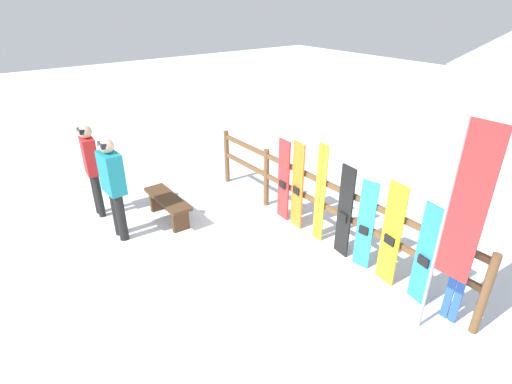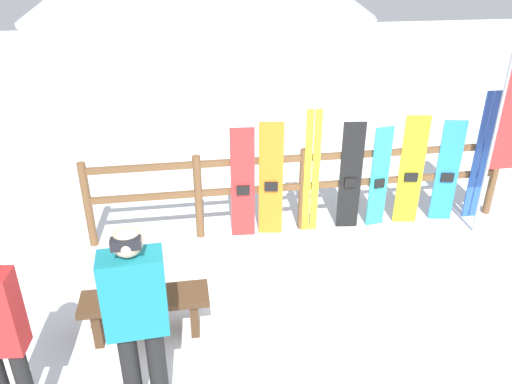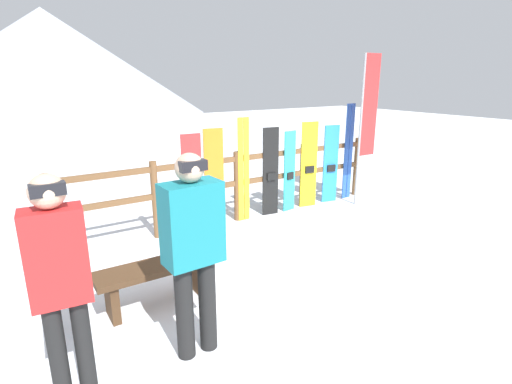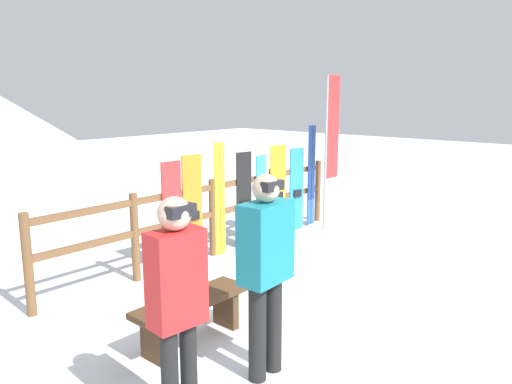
% 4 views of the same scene
% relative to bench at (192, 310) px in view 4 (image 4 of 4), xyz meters
% --- Properties ---
extents(ground_plane, '(40.00, 40.00, 0.00)m').
position_rel_bench_xyz_m(ground_plane, '(1.93, -0.31, -0.32)').
color(ground_plane, white).
extents(fence, '(5.41, 0.10, 1.11)m').
position_rel_bench_xyz_m(fence, '(1.93, 1.71, 0.34)').
color(fence, brown).
rests_on(fence, ground).
extents(bench, '(1.19, 0.36, 0.44)m').
position_rel_bench_xyz_m(bench, '(0.00, 0.00, 0.00)').
color(bench, '#4C331E').
rests_on(bench, ground).
extents(person_teal, '(0.46, 0.27, 1.69)m').
position_rel_bench_xyz_m(person_teal, '(0.03, -0.87, 0.66)').
color(person_teal, black).
rests_on(person_teal, ground).
extents(person_red, '(0.38, 0.23, 1.67)m').
position_rel_bench_xyz_m(person_red, '(-0.92, -0.91, 0.67)').
color(person_red, black).
rests_on(person_red, ground).
extents(snowboard_red, '(0.30, 0.07, 1.45)m').
position_rel_bench_xyz_m(snowboard_red, '(1.15, 1.66, 0.40)').
color(snowboard_red, red).
rests_on(snowboard_red, ground).
extents(snowboard_orange, '(0.30, 0.09, 1.51)m').
position_rel_bench_xyz_m(snowboard_orange, '(1.50, 1.66, 0.43)').
color(snowboard_orange, orange).
rests_on(snowboard_orange, ground).
extents(ski_pair_yellow, '(0.19, 0.02, 1.64)m').
position_rel_bench_xyz_m(ski_pair_yellow, '(2.02, 1.66, 0.50)').
color(ski_pair_yellow, yellow).
rests_on(ski_pair_yellow, ground).
extents(snowboard_black_stripe, '(0.28, 0.08, 1.45)m').
position_rel_bench_xyz_m(snowboard_black_stripe, '(2.53, 1.66, 0.40)').
color(snowboard_black_stripe, black).
rests_on(snowboard_black_stripe, ground).
extents(snowboard_cyan, '(0.25, 0.08, 1.37)m').
position_rel_bench_xyz_m(snowboard_cyan, '(2.92, 1.66, 0.36)').
color(snowboard_cyan, '#2DBFCC').
rests_on(snowboard_cyan, ground).
extents(snowboard_yellow, '(0.31, 0.09, 1.49)m').
position_rel_bench_xyz_m(snowboard_yellow, '(3.34, 1.66, 0.42)').
color(snowboard_yellow, yellow).
rests_on(snowboard_yellow, ground).
extents(snowboard_blue, '(0.29, 0.10, 1.40)m').
position_rel_bench_xyz_m(snowboard_blue, '(3.85, 1.66, 0.37)').
color(snowboard_blue, '#288CE0').
rests_on(snowboard_blue, ground).
extents(ski_pair_blue, '(0.20, 0.02, 1.76)m').
position_rel_bench_xyz_m(ski_pair_blue, '(4.29, 1.66, 0.56)').
color(ski_pair_blue, blue).
rests_on(ski_pair_blue, ground).
extents(rental_flag, '(0.40, 0.04, 2.60)m').
position_rel_bench_xyz_m(rental_flag, '(4.27, 1.28, 1.26)').
color(rental_flag, '#99999E').
rests_on(rental_flag, ground).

